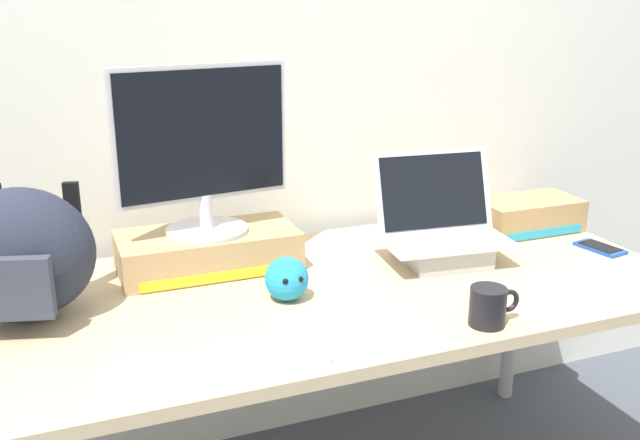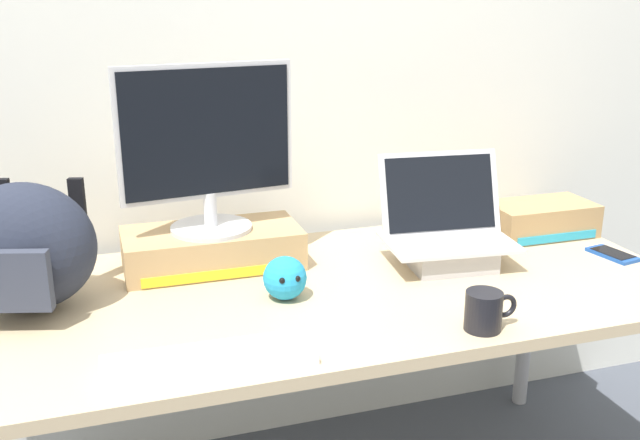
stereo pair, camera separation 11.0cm
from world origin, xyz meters
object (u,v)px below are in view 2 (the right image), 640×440
object	(u,v)px
cell_phone	(613,254)
plush_toy	(285,278)
external_keyboard	(209,359)
messenger_backpack	(25,247)
desktop_monitor	(208,148)
toner_box_cyan	(540,219)
coffee_mug	(485,311)
toner_box_yellow	(212,248)
open_laptop	(447,242)

from	to	relation	value
cell_phone	plush_toy	bearing A→B (deg)	169.53
external_keyboard	messenger_backpack	size ratio (longest dim) A/B	1.12
external_keyboard	cell_phone	world-z (taller)	external_keyboard
desktop_monitor	toner_box_cyan	distance (m)	1.05
coffee_mug	toner_box_yellow	bearing A→B (deg)	131.60
cell_phone	toner_box_cyan	xyz separation A→B (m)	(-0.09, 0.23, 0.04)
toner_box_yellow	coffee_mug	size ratio (longest dim) A/B	3.81
desktop_monitor	cell_phone	bearing A→B (deg)	-21.47
open_laptop	cell_phone	bearing A→B (deg)	-5.57
open_laptop	messenger_backpack	world-z (taller)	messenger_backpack
toner_box_yellow	desktop_monitor	world-z (taller)	desktop_monitor
toner_box_yellow	messenger_backpack	distance (m)	0.49
open_laptop	external_keyboard	distance (m)	0.81
toner_box_yellow	plush_toy	xyz separation A→B (m)	(0.13, -0.27, 0.00)
external_keyboard	toner_box_cyan	world-z (taller)	toner_box_cyan
messenger_backpack	plush_toy	world-z (taller)	messenger_backpack
toner_box_yellow	cell_phone	distance (m)	1.13
open_laptop	coffee_mug	xyz separation A→B (m)	(-0.11, -0.40, -0.02)
cell_phone	messenger_backpack	bearing A→B (deg)	164.62
external_keyboard	messenger_backpack	world-z (taller)	messenger_backpack
toner_box_yellow	coffee_mug	distance (m)	0.77
messenger_backpack	cell_phone	distance (m)	1.57
cell_phone	plush_toy	distance (m)	0.97
plush_toy	toner_box_cyan	world-z (taller)	plush_toy
coffee_mug	cell_phone	bearing A→B (deg)	26.92
messenger_backpack	plush_toy	distance (m)	0.61
external_keyboard	plush_toy	distance (m)	0.36
toner_box_cyan	external_keyboard	bearing A→B (deg)	-155.68
messenger_backpack	cell_phone	bearing A→B (deg)	11.02
plush_toy	external_keyboard	bearing A→B (deg)	-130.69
open_laptop	cell_phone	size ratio (longest dim) A/B	2.44
desktop_monitor	plush_toy	bearing A→B (deg)	-71.84
messenger_backpack	toner_box_cyan	distance (m)	1.48
messenger_backpack	coffee_mug	distance (m)	1.07
toner_box_yellow	plush_toy	world-z (taller)	plush_toy
plush_toy	toner_box_cyan	xyz separation A→B (m)	(0.88, 0.23, -0.00)
desktop_monitor	coffee_mug	distance (m)	0.82
external_keyboard	plush_toy	world-z (taller)	plush_toy
open_laptop	plush_toy	distance (m)	0.50
open_laptop	cell_phone	distance (m)	0.49
cell_phone	desktop_monitor	bearing A→B (deg)	155.57
desktop_monitor	cell_phone	xyz separation A→B (m)	(1.10, -0.27, -0.33)
toner_box_cyan	plush_toy	bearing A→B (deg)	-165.19
toner_box_yellow	cell_phone	world-z (taller)	toner_box_yellow
coffee_mug	messenger_backpack	bearing A→B (deg)	155.88
messenger_backpack	toner_box_cyan	bearing A→B (deg)	19.80
cell_phone	external_keyboard	bearing A→B (deg)	-177.77
desktop_monitor	open_laptop	world-z (taller)	desktop_monitor
toner_box_yellow	cell_phone	xyz separation A→B (m)	(1.10, -0.27, -0.05)
plush_toy	desktop_monitor	bearing A→B (deg)	115.66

